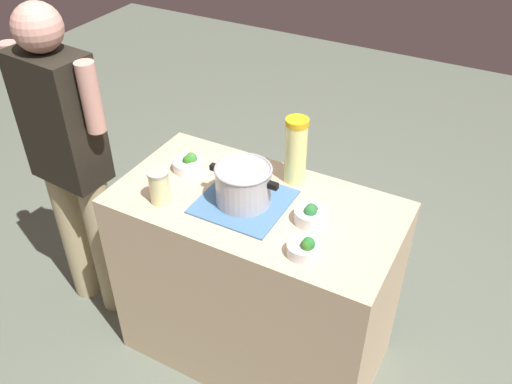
% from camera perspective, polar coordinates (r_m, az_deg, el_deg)
% --- Properties ---
extents(ground_plane, '(8.00, 8.00, 0.00)m').
position_cam_1_polar(ground_plane, '(2.83, -0.00, -15.90)').
color(ground_plane, '#5F6758').
extents(counter_slab, '(1.17, 0.62, 0.92)m').
position_cam_1_polar(counter_slab, '(2.48, -0.00, -9.46)').
color(counter_slab, '#C9AF8B').
rests_on(counter_slab, ground_plane).
extents(dish_cloth, '(0.34, 0.34, 0.01)m').
position_cam_1_polar(dish_cloth, '(2.17, -1.29, -1.02)').
color(dish_cloth, teal).
rests_on(dish_cloth, counter_slab).
extents(cooking_pot, '(0.30, 0.23, 0.16)m').
position_cam_1_polar(cooking_pot, '(2.12, -1.32, 0.84)').
color(cooking_pot, '#B7B7BC').
rests_on(cooking_pot, dish_cloth).
extents(lemonade_pitcher, '(0.09, 0.09, 0.29)m').
position_cam_1_polar(lemonade_pitcher, '(2.22, 4.21, 4.39)').
color(lemonade_pitcher, '#F2F28F').
rests_on(lemonade_pitcher, counter_slab).
extents(mason_jar, '(0.09, 0.09, 0.14)m').
position_cam_1_polar(mason_jar, '(2.17, -10.11, 0.57)').
color(mason_jar, beige).
rests_on(mason_jar, counter_slab).
extents(broccoli_bowl_front, '(0.13, 0.13, 0.08)m').
position_cam_1_polar(broccoli_bowl_front, '(2.36, -7.13, 2.97)').
color(broccoli_bowl_front, silver).
rests_on(broccoli_bowl_front, counter_slab).
extents(broccoli_bowl_center, '(0.11, 0.11, 0.08)m').
position_cam_1_polar(broccoli_bowl_center, '(1.93, 5.06, -5.87)').
color(broccoli_bowl_center, silver).
rests_on(broccoli_bowl_center, counter_slab).
extents(broccoli_bowl_back, '(0.13, 0.13, 0.08)m').
position_cam_1_polar(broccoli_bowl_back, '(2.07, 5.78, -2.36)').
color(broccoli_bowl_back, silver).
rests_on(broccoli_bowl_back, counter_slab).
extents(person_cook, '(0.50, 0.23, 1.61)m').
position_cam_1_polar(person_cook, '(2.61, -18.93, 3.09)').
color(person_cook, tan).
rests_on(person_cook, ground_plane).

